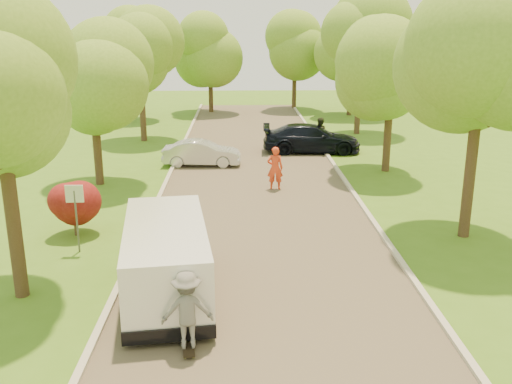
{
  "coord_description": "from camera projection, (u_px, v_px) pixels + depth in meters",
  "views": [
    {
      "loc": [
        -0.76,
        -12.83,
        6.84
      ],
      "look_at": [
        -0.18,
        6.07,
        1.3
      ],
      "focal_mm": 40.0,
      "sensor_mm": 36.0,
      "label": 1
    }
  ],
  "objects": [
    {
      "name": "tree_bg_c",
      "position": [
        213.0,
        49.0,
        45.38
      ],
      "size": [
        4.92,
        4.8,
        7.33
      ],
      "color": "#382619",
      "rests_on": "ground"
    },
    {
      "name": "curb_left",
      "position": [
        153.0,
        210.0,
        21.79
      ],
      "size": [
        0.18,
        60.0,
        0.12
      ],
      "primitive_type": "cube",
      "color": "#B2AD9E",
      "rests_on": "ground"
    },
    {
      "name": "minivan",
      "position": [
        166.0,
        258.0,
        14.77
      ],
      "size": [
        2.74,
        5.48,
        1.96
      ],
      "rotation": [
        0.0,
        0.0,
        0.13
      ],
      "color": "white",
      "rests_on": "ground"
    },
    {
      "name": "street_sign",
      "position": [
        75.0,
        204.0,
        17.48
      ],
      "size": [
        0.55,
        0.06,
        2.17
      ],
      "color": "#59595E",
      "rests_on": "ground"
    },
    {
      "name": "red_shrub",
      "position": [
        74.0,
        204.0,
        19.04
      ],
      "size": [
        1.7,
        1.7,
        1.95
      ],
      "color": "#382619",
      "rests_on": "ground"
    },
    {
      "name": "ground",
      "position": [
        271.0,
        310.0,
        14.26
      ],
      "size": [
        100.0,
        100.0,
        0.0
      ],
      "primitive_type": "plane",
      "color": "#43711A",
      "rests_on": "ground"
    },
    {
      "name": "tree_l_far",
      "position": [
        143.0,
        50.0,
        33.63
      ],
      "size": [
        4.92,
        4.8,
        7.79
      ],
      "color": "#382619",
      "rests_on": "ground"
    },
    {
      "name": "person_olive",
      "position": [
        319.0,
        134.0,
        32.12
      ],
      "size": [
        1.16,
        1.13,
        1.88
      ],
      "primitive_type": "imported",
      "rotation": [
        0.0,
        0.0,
        3.81
      ],
      "color": "#282F1C",
      "rests_on": "ground"
    },
    {
      "name": "tree_bg_a",
      "position": [
        127.0,
        47.0,
        41.28
      ],
      "size": [
        5.12,
        5.0,
        7.72
      ],
      "color": "#382619",
      "rests_on": "ground"
    },
    {
      "name": "tree_r_midb",
      "position": [
        396.0,
        69.0,
        26.51
      ],
      "size": [
        4.51,
        4.4,
        7.01
      ],
      "color": "#382619",
      "rests_on": "ground"
    },
    {
      "name": "person_striped",
      "position": [
        275.0,
        168.0,
        24.48
      ],
      "size": [
        0.72,
        0.5,
        1.88
      ],
      "primitive_type": "imported",
      "rotation": [
        0.0,
        0.0,
        3.07
      ],
      "color": "red",
      "rests_on": "ground"
    },
    {
      "name": "tree_l_midb",
      "position": [
        96.0,
        80.0,
        24.28
      ],
      "size": [
        4.3,
        4.2,
        6.62
      ],
      "color": "#382619",
      "rests_on": "ground"
    },
    {
      "name": "tree_bg_b",
      "position": [
        355.0,
        43.0,
        43.64
      ],
      "size": [
        5.12,
        5.0,
        7.95
      ],
      "color": "#382619",
      "rests_on": "ground"
    },
    {
      "name": "curb_right",
      "position": [
        364.0,
        208.0,
        22.03
      ],
      "size": [
        0.18,
        60.0,
        0.12
      ],
      "primitive_type": "cube",
      "color": "#B2AD9E",
      "rests_on": "ground"
    },
    {
      "name": "road",
      "position": [
        259.0,
        210.0,
        21.93
      ],
      "size": [
        8.0,
        60.0,
        0.01
      ],
      "primitive_type": "cube",
      "color": "#4C4438",
      "rests_on": "ground"
    },
    {
      "name": "skateboarder",
      "position": [
        187.0,
        310.0,
        12.2
      ],
      "size": [
        1.19,
        0.77,
        1.74
      ],
      "primitive_type": "imported",
      "rotation": [
        0.0,
        0.0,
        3.26
      ],
      "color": "slate",
      "rests_on": "longboard"
    },
    {
      "name": "dark_sedan",
      "position": [
        311.0,
        138.0,
        31.77
      ],
      "size": [
        5.5,
        2.43,
        1.57
      ],
      "primitive_type": "imported",
      "rotation": [
        0.0,
        0.0,
        1.53
      ],
      "color": "black",
      "rests_on": "ground"
    },
    {
      "name": "tree_l_mida",
      "position": [
        6.0,
        98.0,
        13.58
      ],
      "size": [
        4.71,
        4.6,
        7.39
      ],
      "color": "#382619",
      "rests_on": "ground"
    },
    {
      "name": "silver_sedan",
      "position": [
        202.0,
        153.0,
        28.76
      ],
      "size": [
        3.96,
        1.52,
        1.29
      ],
      "primitive_type": "imported",
      "rotation": [
        0.0,
        0.0,
        1.53
      ],
      "color": "#BCBCC1",
      "rests_on": "ground"
    },
    {
      "name": "tree_r_far",
      "position": [
        365.0,
        42.0,
        35.85
      ],
      "size": [
        5.33,
        5.2,
        8.34
      ],
      "color": "#382619",
      "rests_on": "ground"
    },
    {
      "name": "tree_bg_d",
      "position": [
        298.0,
        44.0,
        47.42
      ],
      "size": [
        5.12,
        5.0,
        7.72
      ],
      "color": "#382619",
      "rests_on": "ground"
    },
    {
      "name": "tree_r_mida",
      "position": [
        488.0,
        69.0,
        17.7
      ],
      "size": [
        5.13,
        5.0,
        7.95
      ],
      "color": "#382619",
      "rests_on": "ground"
    },
    {
      "name": "longboard",
      "position": [
        189.0,
        346.0,
        12.45
      ],
      "size": [
        0.35,
        0.92,
        0.1
      ],
      "rotation": [
        0.0,
        0.0,
        3.26
      ],
      "color": "black",
      "rests_on": "ground"
    }
  ]
}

